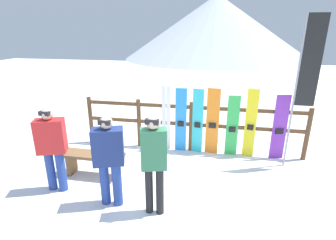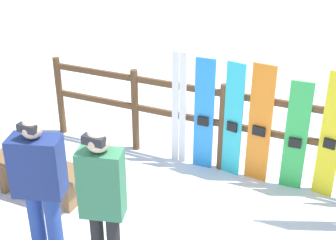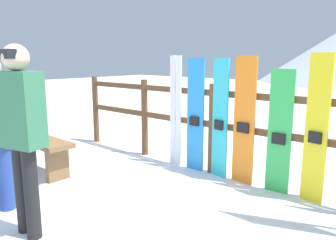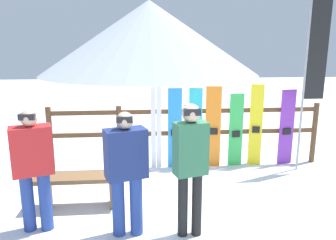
{
  "view_description": "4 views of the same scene",
  "coord_description": "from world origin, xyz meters",
  "px_view_note": "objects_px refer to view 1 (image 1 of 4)",
  "views": [
    {
      "loc": [
        0.57,
        -3.78,
        2.77
      ],
      "look_at": [
        -0.37,
        1.06,
        1.06
      ],
      "focal_mm": 28.0,
      "sensor_mm": 36.0,
      "label": 1
    },
    {
      "loc": [
        1.59,
        -3.19,
        3.33
      ],
      "look_at": [
        -0.34,
        1.04,
        1.07
      ],
      "focal_mm": 50.0,
      "sensor_mm": 36.0,
      "label": 2
    },
    {
      "loc": [
        2.36,
        -1.59,
        1.52
      ],
      "look_at": [
        -0.15,
        1.28,
        0.81
      ],
      "focal_mm": 35.0,
      "sensor_mm": 36.0,
      "label": 3
    },
    {
      "loc": [
        -0.88,
        -4.0,
        2.27
      ],
      "look_at": [
        -0.43,
        1.14,
        1.11
      ],
      "focal_mm": 35.0,
      "sensor_mm": 36.0,
      "label": 4
    }
  ],
  "objects_px": {
    "person_plaid_green": "(154,158)",
    "snowboard_yellow": "(250,124)",
    "snowboard_green": "(232,126)",
    "snowboard_cyan": "(198,122)",
    "person_navy": "(109,156)",
    "bench": "(93,160)",
    "ski_pair_white": "(166,119)",
    "snowboard_purple": "(280,128)",
    "rental_flag": "(304,76)",
    "snowboard_orange": "(213,122)",
    "snowboard_blue": "(181,121)",
    "person_red": "(52,145)"
  },
  "relations": [
    {
      "from": "snowboard_cyan",
      "to": "snowboard_orange",
      "type": "distance_m",
      "value": 0.34
    },
    {
      "from": "bench",
      "to": "person_red",
      "type": "relative_size",
      "value": 0.81
    },
    {
      "from": "bench",
      "to": "rental_flag",
      "type": "xyz_separation_m",
      "value": [
        3.94,
        1.16,
        1.59
      ]
    },
    {
      "from": "snowboard_green",
      "to": "ski_pair_white",
      "type": "bearing_deg",
      "value": 179.87
    },
    {
      "from": "ski_pair_white",
      "to": "snowboard_orange",
      "type": "xyz_separation_m",
      "value": [
        1.08,
        -0.0,
        -0.01
      ]
    },
    {
      "from": "snowboard_purple",
      "to": "rental_flag",
      "type": "height_order",
      "value": "rental_flag"
    },
    {
      "from": "bench",
      "to": "snowboard_blue",
      "type": "distance_m",
      "value": 2.16
    },
    {
      "from": "snowboard_purple",
      "to": "snowboard_yellow",
      "type": "bearing_deg",
      "value": 179.99
    },
    {
      "from": "bench",
      "to": "snowboard_green",
      "type": "height_order",
      "value": "snowboard_green"
    },
    {
      "from": "person_plaid_green",
      "to": "snowboard_yellow",
      "type": "xyz_separation_m",
      "value": [
        1.63,
        2.33,
        -0.18
      ]
    },
    {
      "from": "person_red",
      "to": "snowboard_yellow",
      "type": "relative_size",
      "value": 0.98
    },
    {
      "from": "person_plaid_green",
      "to": "snowboard_yellow",
      "type": "distance_m",
      "value": 2.85
    },
    {
      "from": "ski_pair_white",
      "to": "snowboard_yellow",
      "type": "height_order",
      "value": "snowboard_yellow"
    },
    {
      "from": "rental_flag",
      "to": "bench",
      "type": "bearing_deg",
      "value": -163.62
    },
    {
      "from": "person_navy",
      "to": "rental_flag",
      "type": "height_order",
      "value": "rental_flag"
    },
    {
      "from": "snowboard_cyan",
      "to": "person_navy",
      "type": "bearing_deg",
      "value": -118.33
    },
    {
      "from": "ski_pair_white",
      "to": "snowboard_orange",
      "type": "bearing_deg",
      "value": -0.18
    },
    {
      "from": "snowboard_yellow",
      "to": "person_red",
      "type": "bearing_deg",
      "value": -149.82
    },
    {
      "from": "snowboard_cyan",
      "to": "person_red",
      "type": "bearing_deg",
      "value": -138.88
    },
    {
      "from": "bench",
      "to": "snowboard_purple",
      "type": "bearing_deg",
      "value": 21.66
    },
    {
      "from": "snowboard_orange",
      "to": "snowboard_purple",
      "type": "xyz_separation_m",
      "value": [
        1.45,
        -0.0,
        -0.04
      ]
    },
    {
      "from": "person_plaid_green",
      "to": "snowboard_yellow",
      "type": "height_order",
      "value": "person_plaid_green"
    },
    {
      "from": "ski_pair_white",
      "to": "rental_flag",
      "type": "bearing_deg",
      "value": -6.6
    },
    {
      "from": "bench",
      "to": "snowboard_blue",
      "type": "height_order",
      "value": "snowboard_blue"
    },
    {
      "from": "snowboard_green",
      "to": "rental_flag",
      "type": "bearing_deg",
      "value": -14.37
    },
    {
      "from": "bench",
      "to": "person_navy",
      "type": "height_order",
      "value": "person_navy"
    },
    {
      "from": "person_plaid_green",
      "to": "person_red",
      "type": "bearing_deg",
      "value": 171.37
    },
    {
      "from": "snowboard_orange",
      "to": "snowboard_purple",
      "type": "distance_m",
      "value": 1.45
    },
    {
      "from": "person_plaid_green",
      "to": "snowboard_orange",
      "type": "relative_size",
      "value": 1.05
    },
    {
      "from": "person_navy",
      "to": "snowboard_orange",
      "type": "height_order",
      "value": "snowboard_orange"
    },
    {
      "from": "bench",
      "to": "snowboard_orange",
      "type": "bearing_deg",
      "value": 33.12
    },
    {
      "from": "bench",
      "to": "snowboard_purple",
      "type": "height_order",
      "value": "snowboard_purple"
    },
    {
      "from": "ski_pair_white",
      "to": "snowboard_orange",
      "type": "distance_m",
      "value": 1.08
    },
    {
      "from": "snowboard_blue",
      "to": "rental_flag",
      "type": "xyz_separation_m",
      "value": [
        2.41,
        -0.32,
        1.17
      ]
    },
    {
      "from": "bench",
      "to": "snowboard_blue",
      "type": "xyz_separation_m",
      "value": [
        1.53,
        1.47,
        0.41
      ]
    },
    {
      "from": "ski_pair_white",
      "to": "rental_flag",
      "type": "xyz_separation_m",
      "value": [
        2.76,
        -0.32,
        1.15
      ]
    },
    {
      "from": "person_plaid_green",
      "to": "snowboard_cyan",
      "type": "xyz_separation_m",
      "value": [
        0.46,
        2.33,
        -0.21
      ]
    },
    {
      "from": "ski_pair_white",
      "to": "person_plaid_green",
      "type": "bearing_deg",
      "value": -83.07
    },
    {
      "from": "snowboard_blue",
      "to": "snowboard_yellow",
      "type": "bearing_deg",
      "value": 0.0
    },
    {
      "from": "snowboard_blue",
      "to": "snowboard_orange",
      "type": "height_order",
      "value": "snowboard_orange"
    },
    {
      "from": "snowboard_green",
      "to": "snowboard_yellow",
      "type": "distance_m",
      "value": 0.4
    },
    {
      "from": "bench",
      "to": "person_plaid_green",
      "type": "distance_m",
      "value": 1.8
    },
    {
      "from": "bench",
      "to": "person_navy",
      "type": "bearing_deg",
      "value": -47.6
    },
    {
      "from": "person_red",
      "to": "ski_pair_white",
      "type": "height_order",
      "value": "ski_pair_white"
    },
    {
      "from": "person_navy",
      "to": "ski_pair_white",
      "type": "relative_size",
      "value": 0.99
    },
    {
      "from": "person_red",
      "to": "ski_pair_white",
      "type": "xyz_separation_m",
      "value": [
        1.6,
        2.05,
        -0.1
      ]
    },
    {
      "from": "ski_pair_white",
      "to": "rental_flag",
      "type": "height_order",
      "value": "rental_flag"
    },
    {
      "from": "bench",
      "to": "snowboard_green",
      "type": "bearing_deg",
      "value": 28.58
    },
    {
      "from": "snowboard_blue",
      "to": "rental_flag",
      "type": "height_order",
      "value": "rental_flag"
    },
    {
      "from": "snowboard_cyan",
      "to": "snowboard_orange",
      "type": "relative_size",
      "value": 0.98
    }
  ]
}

